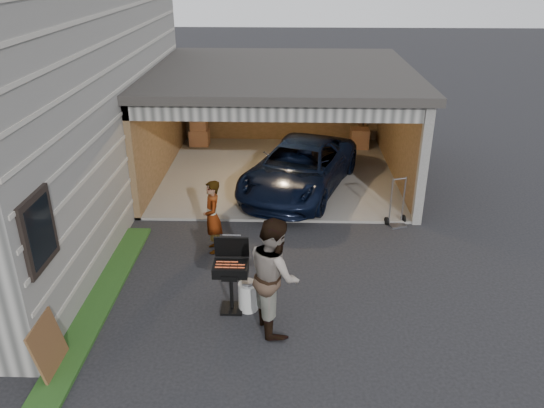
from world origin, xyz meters
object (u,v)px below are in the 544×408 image
(plywood_panel, at_px, (48,346))
(man, at_px, (274,275))
(propane_tank, at_px, (248,296))
(bbq_grill, at_px, (231,270))
(minivan, at_px, (299,170))
(woman, at_px, (212,217))
(hand_truck, at_px, (397,216))

(plywood_panel, bearing_deg, man, 19.41)
(man, xyz_separation_m, propane_tank, (-0.45, 0.43, -0.72))
(man, bearing_deg, propane_tank, 28.32)
(bbq_grill, distance_m, plywood_panel, 2.94)
(minivan, relative_size, woman, 2.90)
(woman, distance_m, propane_tank, 2.20)
(minivan, xyz_separation_m, plywood_panel, (-3.68, -6.53, -0.19))
(woman, xyz_separation_m, man, (1.30, -2.40, 0.21))
(woman, bearing_deg, hand_truck, 93.64)
(man, height_order, hand_truck, man)
(propane_tank, bearing_deg, minivan, 79.35)
(plywood_panel, bearing_deg, hand_truck, 39.42)
(woman, xyz_separation_m, bbq_grill, (0.57, -1.97, -0.00))
(bbq_grill, relative_size, propane_tank, 2.54)
(plywood_panel, distance_m, hand_truck, 7.56)
(minivan, height_order, plywood_panel, minivan)
(woman, bearing_deg, bbq_grill, 1.92)
(man, relative_size, plywood_panel, 2.28)
(plywood_panel, bearing_deg, propane_tank, 29.59)
(bbq_grill, bearing_deg, propane_tank, -0.06)
(woman, height_order, hand_truck, woman)
(propane_tank, bearing_deg, bbq_grill, 179.94)
(propane_tank, distance_m, hand_truck, 4.48)
(bbq_grill, xyz_separation_m, hand_truck, (3.37, 3.24, -0.55))
(plywood_panel, xyz_separation_m, hand_truck, (5.84, 4.80, -0.21))
(minivan, height_order, hand_truck, minivan)
(bbq_grill, bearing_deg, man, -30.67)
(woman, relative_size, man, 0.79)
(hand_truck, bearing_deg, woman, -179.89)
(plywood_panel, relative_size, hand_truck, 0.76)
(minivan, distance_m, hand_truck, 2.79)
(woman, distance_m, bbq_grill, 2.05)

